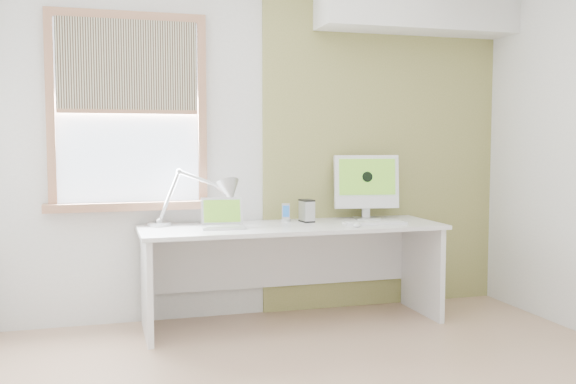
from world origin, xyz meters
name	(u,v)px	position (x,y,z in m)	size (l,w,h in m)	color
room	(345,149)	(0.00, 0.00, 1.30)	(4.04, 3.54, 2.64)	tan
accent_wall	(382,146)	(1.00, 1.74, 1.30)	(2.00, 0.02, 2.60)	olive
soffit	(417,5)	(1.20, 1.57, 2.40)	(1.60, 0.40, 0.42)	white
window	(129,113)	(-1.00, 1.71, 1.54)	(1.20, 0.14, 1.42)	#9B684C
desk	(290,250)	(0.13, 1.44, 0.53)	(2.20, 0.70, 0.73)	silver
desk_lamp	(216,196)	(-0.40, 1.52, 0.95)	(0.71, 0.35, 0.41)	#B9BBBE
laptop	(223,220)	(-0.38, 1.39, 0.78)	(0.32, 0.26, 0.21)	#B9BBBE
phone_dock	(286,217)	(0.14, 1.58, 0.77)	(0.08, 0.08, 0.14)	#B9BBBE
external_drive	(307,211)	(0.29, 1.53, 0.81)	(0.10, 0.14, 0.17)	#B9BBBE
imac	(366,183)	(0.80, 1.59, 1.01)	(0.52, 0.20, 0.50)	#B9BBBE
keyboard	(375,223)	(0.73, 1.26, 0.74)	(0.47, 0.18, 0.02)	white
mouse	(357,225)	(0.54, 1.14, 0.75)	(0.06, 0.10, 0.03)	white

